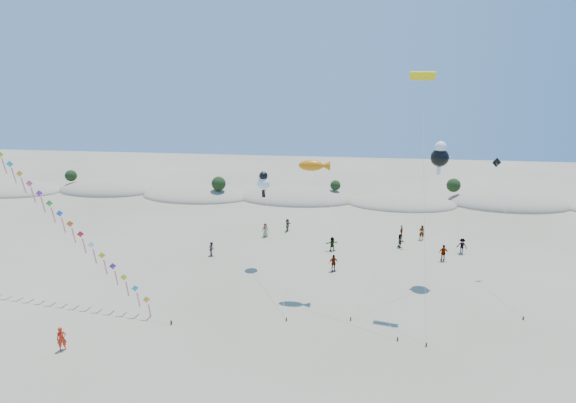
{
  "coord_description": "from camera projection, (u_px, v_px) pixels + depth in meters",
  "views": [
    {
      "loc": [
        7.27,
        -27.07,
        20.71
      ],
      "look_at": [
        2.36,
        14.0,
        8.62
      ],
      "focal_mm": 30.0,
      "sensor_mm": 36.0,
      "label": 1
    }
  ],
  "objects": [
    {
      "name": "dune_ridge",
      "position": [
        303.0,
        198.0,
        75.3
      ],
      "size": [
        145.3,
        11.49,
        5.57
      ],
      "color": "gray",
      "rests_on": "ground"
    },
    {
      "name": "kite_train",
      "position": [
        41.0,
        196.0,
        42.63
      ],
      "size": [
        24.64,
        8.81,
        18.02
      ],
      "color": "#3F2D1E",
      "rests_on": "ground"
    },
    {
      "name": "cartoon_kite_low",
      "position": [
        264.0,
        182.0,
        49.16
      ],
      "size": [
        4.53,
        12.6,
        9.93
      ],
      "color": "#3F2D1E",
      "rests_on": "ground"
    },
    {
      "name": "beachgoers",
      "position": [
        358.0,
        241.0,
        55.23
      ],
      "size": [
        28.72,
        12.64,
        1.81
      ],
      "color": "slate",
      "rests_on": "ground"
    },
    {
      "name": "ground",
      "position": [
        229.0,
        380.0,
        32.44
      ],
      "size": [
        160.0,
        160.0,
        0.0
      ],
      "primitive_type": "plane",
      "color": "#807559",
      "rests_on": "ground"
    },
    {
      "name": "parafoil_kite",
      "position": [
        423.0,
        82.0,
        38.9
      ],
      "size": [
        2.06,
        8.95,
        19.93
      ],
      "color": "#3F2D1E",
      "rests_on": "ground"
    },
    {
      "name": "flyer_foreground",
      "position": [
        62.0,
        339.0,
        35.63
      ],
      "size": [
        0.81,
        0.75,
        1.86
      ],
      "primitive_type": "imported",
      "rotation": [
        0.0,
        0.0,
        0.61
      ],
      "color": "red",
      "rests_on": "ground"
    },
    {
      "name": "dark_kite",
      "position": [
        504.0,
        203.0,
        44.85
      ],
      "size": [
        1.02,
        10.52,
        11.71
      ],
      "color": "#3F2D1E",
      "rests_on": "ground"
    },
    {
      "name": "cartoon_kite_high",
      "position": [
        440.0,
        156.0,
        44.95
      ],
      "size": [
        8.96,
        10.69,
        13.59
      ],
      "color": "#3F2D1E",
      "rests_on": "ground"
    },
    {
      "name": "fish_kite",
      "position": [
        315.0,
        166.0,
        42.34
      ],
      "size": [
        8.61,
        8.73,
        12.37
      ],
      "color": "#3F2D1E",
      "rests_on": "ground"
    }
  ]
}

